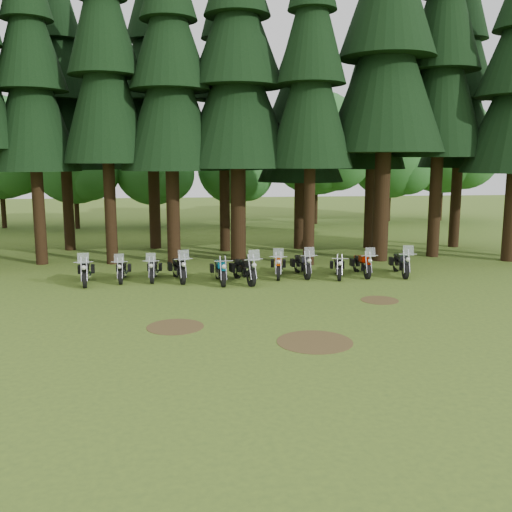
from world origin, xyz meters
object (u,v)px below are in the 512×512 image
Objects in this scene: motorcycle_4 at (220,271)px; motorcycle_7 at (302,265)px; motorcycle_9 at (362,265)px; motorcycle_8 at (338,268)px; motorcycle_0 at (85,272)px; motorcycle_2 at (154,270)px; motorcycle_5 at (244,270)px; motorcycle_3 at (179,269)px; motorcycle_10 at (401,264)px; motorcycle_1 at (122,271)px; motorcycle_6 at (278,266)px.

motorcycle_7 is at bearing 9.69° from motorcycle_4.
motorcycle_9 reaches higher than motorcycle_4.
motorcycle_0 is at bearing -169.34° from motorcycle_8.
motorcycle_2 is 0.86× the size of motorcycle_5.
motorcycle_5 is 4.27m from motorcycle_8.
motorcycle_10 is at bearing -11.33° from motorcycle_3.
motorcycle_1 is 0.89× the size of motorcycle_3.
motorcycle_5 reaches higher than motorcycle_6.
motorcycle_9 is 0.93× the size of motorcycle_10.
motorcycle_1 is 0.92× the size of motorcycle_6.
motorcycle_5 reaches higher than motorcycle_0.
motorcycle_2 is at bearing -174.54° from motorcycle_10.
motorcycle_1 is 7.90m from motorcycle_7.
motorcycle_10 is at bearing -9.40° from motorcycle_5.
motorcycle_8 is at bearing -0.95° from motorcycle_2.
motorcycle_3 is at bearing 156.08° from motorcycle_4.
motorcycle_5 is (5.17, -0.97, 0.08)m from motorcycle_1.
motorcycle_7 is at bearing 0.32° from motorcycle_1.
motorcycle_9 is at bearing -7.94° from motorcycle_7.
motorcycle_4 is 0.94× the size of motorcycle_5.
motorcycle_4 is at bearing -12.01° from motorcycle_1.
motorcycle_0 is at bearing -172.44° from motorcycle_10.
motorcycle_5 is 5.49m from motorcycle_9.
motorcycle_0 is at bearing -179.09° from motorcycle_9.
motorcycle_7 is at bearing 175.55° from motorcycle_9.
motorcycle_8 is 1.23m from motorcycle_9.
motorcycle_5 reaches higher than motorcycle_4.
motorcycle_3 reaches higher than motorcycle_8.
motorcycle_3 is at bearing -11.71° from motorcycle_2.
motorcycle_10 reaches higher than motorcycle_8.
motorcycle_7 is (1.10, 0.04, 0.01)m from motorcycle_6.
motorcycle_5 is 1.07× the size of motorcycle_6.
motorcycle_8 is (2.61, -0.45, -0.05)m from motorcycle_6.
motorcycle_2 is at bearing 176.47° from motorcycle_7.
motorcycle_5 reaches higher than motorcycle_2.
motorcycle_5 is at bearing -139.98° from motorcycle_6.
motorcycle_6 is at bearing 2.20° from motorcycle_2.
motorcycle_8 is (1.51, -0.48, -0.05)m from motorcycle_7.
motorcycle_5 is at bearing -167.69° from motorcycle_10.
motorcycle_0 is 12.07m from motorcycle_9.
motorcycle_10 is at bearing -0.32° from motorcycle_4.
motorcycle_9 is at bearing -6.02° from motorcycle_5.
motorcycle_2 is 0.92× the size of motorcycle_4.
motorcycle_10 is (9.93, -0.06, 0.01)m from motorcycle_3.
motorcycle_4 is at bearing -164.35° from motorcycle_8.
motorcycle_9 is (12.07, 0.26, -0.02)m from motorcycle_0.
motorcycle_9 is 1.76m from motorcycle_10.
motorcycle_4 is at bearing -173.83° from motorcycle_9.
motorcycle_9 is at bearing -0.81° from motorcycle_1.
motorcycle_0 is 1.04× the size of motorcycle_9.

